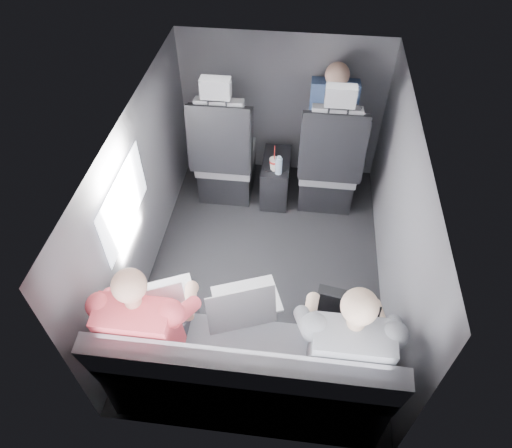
# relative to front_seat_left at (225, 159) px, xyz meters

# --- Properties ---
(floor) EXTENTS (2.60, 2.60, 0.00)m
(floor) POSITION_rel_front_seat_left_xyz_m (0.45, -0.84, -0.40)
(floor) COLOR black
(floor) RESTS_ON ground
(ceiling) EXTENTS (2.60, 2.60, 0.00)m
(ceiling) POSITION_rel_front_seat_left_xyz_m (0.45, -0.84, 0.95)
(ceiling) COLOR #B2B2AD
(ceiling) RESTS_ON panel_back
(panel_left) EXTENTS (0.02, 2.60, 1.35)m
(panel_left) POSITION_rel_front_seat_left_xyz_m (-0.45, -0.84, 0.27)
(panel_left) COLOR #56565B
(panel_left) RESTS_ON floor
(panel_right) EXTENTS (0.02, 2.60, 1.35)m
(panel_right) POSITION_rel_front_seat_left_xyz_m (1.35, -0.84, 0.27)
(panel_right) COLOR #56565B
(panel_right) RESTS_ON floor
(panel_front) EXTENTS (1.80, 0.02, 1.35)m
(panel_front) POSITION_rel_front_seat_left_xyz_m (0.45, 0.46, 0.27)
(panel_front) COLOR #56565B
(panel_front) RESTS_ON floor
(panel_back) EXTENTS (1.80, 0.02, 1.35)m
(panel_back) POSITION_rel_front_seat_left_xyz_m (0.45, -2.14, 0.27)
(panel_back) COLOR #56565B
(panel_back) RESTS_ON floor
(side_window) EXTENTS (0.02, 0.75, 0.42)m
(side_window) POSITION_rel_front_seat_left_xyz_m (-0.43, -1.14, 0.50)
(side_window) COLOR white
(side_window) RESTS_ON panel_left
(seatbelt) EXTENTS (0.35, 0.11, 0.59)m
(seatbelt) POSITION_rel_front_seat_left_xyz_m (0.90, -0.17, 0.40)
(seatbelt) COLOR black
(seatbelt) RESTS_ON front_seat_right
(front_seat_left) EXTENTS (0.52, 0.58, 1.26)m
(front_seat_left) POSITION_rel_front_seat_left_xyz_m (0.00, 0.00, 0.00)
(front_seat_left) COLOR black
(front_seat_left) RESTS_ON floor
(front_seat_right) EXTENTS (0.52, 0.58, 1.26)m
(front_seat_right) POSITION_rel_front_seat_left_xyz_m (0.90, 0.00, 0.00)
(front_seat_right) COLOR black
(front_seat_right) RESTS_ON floor
(center_console) EXTENTS (0.24, 0.48, 0.41)m
(center_console) POSITION_rel_front_seat_left_xyz_m (0.45, 0.04, -0.20)
(center_console) COLOR black
(center_console) RESTS_ON floor
(rear_bench) EXTENTS (1.60, 0.57, 0.92)m
(rear_bench) POSITION_rel_front_seat_left_xyz_m (0.45, -1.90, -0.09)
(rear_bench) COLOR slate
(rear_bench) RESTS_ON floor
(soda_cup) EXTENTS (0.08, 0.08, 0.25)m
(soda_cup) POSITION_rel_front_seat_left_xyz_m (0.44, -0.09, 0.06)
(soda_cup) COLOR white
(soda_cup) RESTS_ON center_console
(water_bottle) EXTENTS (0.06, 0.06, 0.17)m
(water_bottle) POSITION_rel_front_seat_left_xyz_m (0.48, -0.13, 0.08)
(water_bottle) COLOR #A3C0DD
(water_bottle) RESTS_ON center_console
(laptop_white) EXTENTS (0.43, 0.46, 0.27)m
(laptop_white) POSITION_rel_front_seat_left_xyz_m (-0.09, -1.66, 0.24)
(laptop_white) COLOR silver
(laptop_white) RESTS_ON passenger_rear_left
(laptop_silver) EXTENTS (0.46, 0.47, 0.28)m
(laptop_silver) POSITION_rel_front_seat_left_xyz_m (0.40, -1.62, 0.24)
(laptop_silver) COLOR #AEAEB3
(laptop_silver) RESTS_ON rear_bench
(laptop_black) EXTENTS (0.37, 0.35, 0.24)m
(laptop_black) POSITION_rel_front_seat_left_xyz_m (0.99, -1.59, 0.23)
(laptop_black) COLOR black
(laptop_black) RESTS_ON passenger_rear_right
(passenger_rear_left) EXTENTS (0.49, 0.61, 1.20)m
(passenger_rear_left) POSITION_rel_front_seat_left_xyz_m (-0.11, -1.81, 0.22)
(passenger_rear_left) COLOR #39383E
(passenger_rear_left) RESTS_ON rear_bench
(passenger_rear_right) EXTENTS (0.50, 0.62, 1.22)m
(passenger_rear_right) POSITION_rel_front_seat_left_xyz_m (0.98, -1.81, 0.23)
(passenger_rear_right) COLOR navy
(passenger_rear_right) RESTS_ON rear_bench
(passenger_front_right) EXTENTS (0.39, 0.39, 0.79)m
(passenger_front_right) POSITION_rel_front_seat_left_xyz_m (0.89, 0.26, 0.35)
(passenger_front_right) COLOR navy
(passenger_front_right) RESTS_ON front_seat_right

